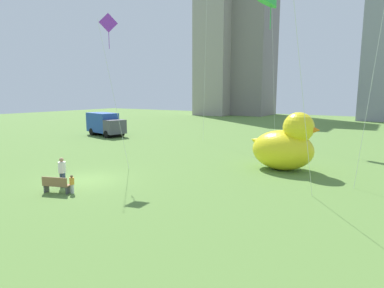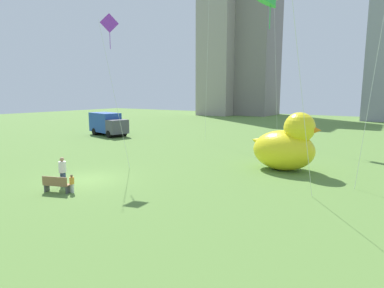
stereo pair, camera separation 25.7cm
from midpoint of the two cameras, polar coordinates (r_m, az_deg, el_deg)
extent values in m
plane|color=#5B823A|center=(20.92, -18.52, -6.12)|extent=(140.00, 140.00, 0.00)
cube|color=olive|center=(18.83, -23.28, -6.74)|extent=(1.54, 0.92, 0.06)
cube|color=olive|center=(18.61, -23.68, -6.13)|extent=(1.41, 0.55, 0.45)
cube|color=#47474C|center=(19.28, -24.85, -7.18)|extent=(0.20, 0.38, 0.39)
cube|color=#47474C|center=(18.52, -21.57, -7.61)|extent=(0.20, 0.38, 0.39)
cylinder|color=#38476B|center=(19.90, -22.55, -5.87)|extent=(0.19, 0.19, 0.84)
cylinder|color=#38476B|center=(19.73, -22.20, -5.98)|extent=(0.19, 0.19, 0.84)
cylinder|color=white|center=(19.65, -22.50, -3.86)|extent=(0.42, 0.42, 0.63)
sphere|color=#A87C5B|center=(19.56, -22.58, -2.62)|extent=(0.24, 0.24, 0.24)
cylinder|color=silver|center=(18.50, -21.05, -7.44)|extent=(0.11, 0.11, 0.49)
cylinder|color=silver|center=(18.40, -20.81, -7.51)|extent=(0.11, 0.11, 0.49)
cylinder|color=gold|center=(18.34, -21.01, -6.18)|extent=(0.25, 0.25, 0.37)
sphere|color=brown|center=(18.27, -21.05, -5.40)|extent=(0.14, 0.14, 0.14)
ellipsoid|color=yellow|center=(23.16, 15.50, -1.03)|extent=(4.25, 3.14, 2.77)
sphere|color=yellow|center=(22.67, 18.13, 2.81)|extent=(2.07, 2.07, 2.07)
cone|color=orange|center=(22.48, 20.42, 2.38)|extent=(0.93, 0.93, 0.93)
cone|color=yellow|center=(23.67, 11.27, 0.47)|extent=(1.27, 1.11, 1.33)
cube|color=#264CA5|center=(42.37, -15.83, 3.74)|extent=(4.67, 3.21, 2.40)
cube|color=#4C4C56|center=(39.84, -13.75, 2.99)|extent=(2.14, 2.62, 1.68)
cylinder|color=black|center=(40.10, -13.85, 1.82)|extent=(1.42, 2.54, 0.90)
cylinder|color=black|center=(43.27, -16.34, 2.23)|extent=(1.42, 2.54, 0.90)
cube|color=#9E938C|center=(81.96, 4.51, 18.84)|extent=(8.21, 10.12, 38.61)
cube|color=gray|center=(83.12, 9.83, 17.49)|extent=(11.86, 10.89, 35.46)
cylinder|color=silver|center=(22.51, -14.04, 8.02)|extent=(0.94, 1.51, 10.01)
cube|color=purple|center=(23.83, -15.00, 20.14)|extent=(0.77, 1.09, 1.27)
cylinder|color=purple|center=(23.67, -14.91, 18.00)|extent=(0.04, 0.04, 1.60)
cylinder|color=silver|center=(36.07, 2.19, 15.86)|extent=(0.44, 0.14, 19.19)
cylinder|color=silver|center=(15.52, 18.72, 7.49)|extent=(0.63, 3.57, 10.02)
cylinder|color=green|center=(16.76, 13.39, 21.96)|extent=(0.04, 0.04, 1.60)
cylinder|color=silver|center=(20.14, 30.04, 15.96)|extent=(1.20, 0.67, 16.28)
cylinder|color=silver|center=(38.17, 14.07, 13.64)|extent=(0.95, 0.57, 17.10)
camera|label=1|loc=(0.13, -90.38, -0.06)|focal=29.94mm
camera|label=2|loc=(0.13, 89.62, 0.06)|focal=29.94mm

